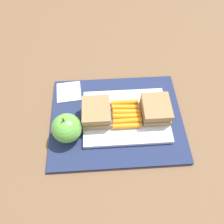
{
  "coord_description": "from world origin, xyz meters",
  "views": [
    {
      "loc": [
        0.03,
        0.29,
        0.51
      ],
      "look_at": [
        0.01,
        0.0,
        0.04
      ],
      "focal_mm": 33.71,
      "sensor_mm": 36.0,
      "label": 1
    }
  ],
  "objects_px": {
    "sandwich_half_right": "(97,112)",
    "apple": "(67,128)",
    "paper_napkin": "(69,92)",
    "food_tray": "(126,116)",
    "carrot_sticks_bundle": "(126,114)",
    "sandwich_half_left": "(156,109)"
  },
  "relations": [
    {
      "from": "sandwich_half_right",
      "to": "apple",
      "type": "bearing_deg",
      "value": 30.11
    },
    {
      "from": "sandwich_half_left",
      "to": "carrot_sticks_bundle",
      "type": "distance_m",
      "value": 0.08
    },
    {
      "from": "food_tray",
      "to": "sandwich_half_left",
      "type": "bearing_deg",
      "value": 180.0
    },
    {
      "from": "paper_napkin",
      "to": "carrot_sticks_bundle",
      "type": "bearing_deg",
      "value": 149.01
    },
    {
      "from": "carrot_sticks_bundle",
      "to": "paper_napkin",
      "type": "xyz_separation_m",
      "value": [
        0.16,
        -0.1,
        -0.02
      ]
    },
    {
      "from": "food_tray",
      "to": "carrot_sticks_bundle",
      "type": "xyz_separation_m",
      "value": [
        -0.0,
        0.0,
        0.01
      ]
    },
    {
      "from": "sandwich_half_left",
      "to": "apple",
      "type": "distance_m",
      "value": 0.23
    },
    {
      "from": "sandwich_half_right",
      "to": "paper_napkin",
      "type": "height_order",
      "value": "sandwich_half_right"
    },
    {
      "from": "sandwich_half_left",
      "to": "carrot_sticks_bundle",
      "type": "xyz_separation_m",
      "value": [
        0.08,
        0.0,
        -0.02
      ]
    },
    {
      "from": "food_tray",
      "to": "paper_napkin",
      "type": "relative_size",
      "value": 3.29
    },
    {
      "from": "apple",
      "to": "food_tray",
      "type": "bearing_deg",
      "value": -164.17
    },
    {
      "from": "sandwich_half_left",
      "to": "apple",
      "type": "xyz_separation_m",
      "value": [
        0.23,
        0.04,
        0.0
      ]
    },
    {
      "from": "sandwich_half_left",
      "to": "carrot_sticks_bundle",
      "type": "bearing_deg",
      "value": 0.02
    },
    {
      "from": "food_tray",
      "to": "sandwich_half_left",
      "type": "xyz_separation_m",
      "value": [
        -0.08,
        0.0,
        0.03
      ]
    },
    {
      "from": "apple",
      "to": "paper_napkin",
      "type": "relative_size",
      "value": 1.23
    },
    {
      "from": "carrot_sticks_bundle",
      "to": "apple",
      "type": "bearing_deg",
      "value": 15.76
    },
    {
      "from": "apple",
      "to": "paper_napkin",
      "type": "xyz_separation_m",
      "value": [
        0.01,
        -0.14,
        -0.04
      ]
    },
    {
      "from": "carrot_sticks_bundle",
      "to": "apple",
      "type": "xyz_separation_m",
      "value": [
        0.15,
        0.04,
        0.02
      ]
    },
    {
      "from": "sandwich_half_left",
      "to": "carrot_sticks_bundle",
      "type": "height_order",
      "value": "sandwich_half_left"
    },
    {
      "from": "paper_napkin",
      "to": "food_tray",
      "type": "bearing_deg",
      "value": 148.93
    },
    {
      "from": "carrot_sticks_bundle",
      "to": "apple",
      "type": "relative_size",
      "value": 1.02
    },
    {
      "from": "sandwich_half_right",
      "to": "apple",
      "type": "xyz_separation_m",
      "value": [
        0.07,
        0.04,
        0.0
      ]
    }
  ]
}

